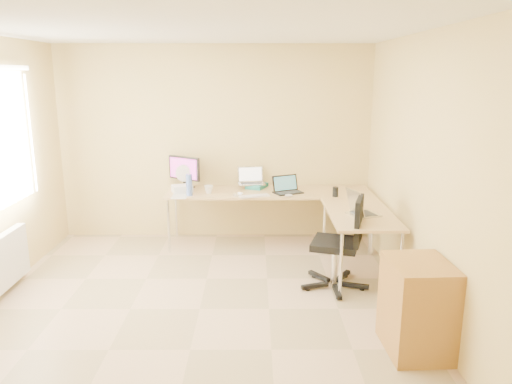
{
  "coord_description": "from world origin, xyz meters",
  "views": [
    {
      "loc": [
        0.53,
        -4.33,
        2.22
      ],
      "look_at": [
        0.55,
        1.1,
        0.9
      ],
      "focal_mm": 34.3,
      "sensor_mm": 36.0,
      "label": 1
    }
  ],
  "objects_px": {
    "laptop_black": "(288,185)",
    "keyboard": "(254,196)",
    "desk_return": "(358,243)",
    "cabinet": "(417,309)",
    "mug": "(209,189)",
    "office_chair": "(335,242)",
    "laptop_return": "(364,204)",
    "monitor": "(184,172)",
    "desk_fan": "(185,177)",
    "desk_main": "(269,218)",
    "laptop_center": "(251,176)",
    "water_bottle": "(189,185)"
  },
  "relations": [
    {
      "from": "monitor",
      "to": "laptop_return",
      "type": "xyz_separation_m",
      "value": [
        2.12,
        -1.31,
        -0.1
      ]
    },
    {
      "from": "monitor",
      "to": "office_chair",
      "type": "xyz_separation_m",
      "value": [
        1.78,
        -1.54,
        -0.44
      ]
    },
    {
      "from": "office_chair",
      "to": "laptop_return",
      "type": "bearing_deg",
      "value": 51.4
    },
    {
      "from": "laptop_return",
      "to": "office_chair",
      "type": "distance_m",
      "value": 0.53
    },
    {
      "from": "mug",
      "to": "cabinet",
      "type": "xyz_separation_m",
      "value": [
        1.9,
        -2.45,
        -0.42
      ]
    },
    {
      "from": "water_bottle",
      "to": "laptop_return",
      "type": "bearing_deg",
      "value": -23.67
    },
    {
      "from": "monitor",
      "to": "keyboard",
      "type": "height_order",
      "value": "monitor"
    },
    {
      "from": "desk_main",
      "to": "laptop_black",
      "type": "bearing_deg",
      "value": -24.34
    },
    {
      "from": "desk_return",
      "to": "cabinet",
      "type": "xyz_separation_m",
      "value": [
        0.15,
        -1.57,
        -0.01
      ]
    },
    {
      "from": "laptop_return",
      "to": "desk_main",
      "type": "bearing_deg",
      "value": 20.81
    },
    {
      "from": "keyboard",
      "to": "office_chair",
      "type": "xyz_separation_m",
      "value": [
        0.85,
        -1.04,
        -0.24
      ]
    },
    {
      "from": "monitor",
      "to": "office_chair",
      "type": "height_order",
      "value": "monitor"
    },
    {
      "from": "water_bottle",
      "to": "laptop_return",
      "type": "xyz_separation_m",
      "value": [
        2.0,
        -0.88,
        -0.02
      ]
    },
    {
      "from": "cabinet",
      "to": "laptop_black",
      "type": "bearing_deg",
      "value": 107.07
    },
    {
      "from": "mug",
      "to": "desk_return",
      "type": "bearing_deg",
      "value": -26.61
    },
    {
      "from": "mug",
      "to": "office_chair",
      "type": "xyz_separation_m",
      "value": [
        1.43,
        -1.21,
        -0.28
      ]
    },
    {
      "from": "laptop_center",
      "to": "keyboard",
      "type": "distance_m",
      "value": 0.52
    },
    {
      "from": "water_bottle",
      "to": "desk_fan",
      "type": "xyz_separation_m",
      "value": [
        -0.12,
        0.43,
        0.01
      ]
    },
    {
      "from": "laptop_center",
      "to": "laptop_black",
      "type": "height_order",
      "value": "laptop_center"
    },
    {
      "from": "laptop_center",
      "to": "desk_main",
      "type": "bearing_deg",
      "value": -50.29
    },
    {
      "from": "monitor",
      "to": "laptop_center",
      "type": "bearing_deg",
      "value": 32.62
    },
    {
      "from": "desk_main",
      "to": "laptop_center",
      "type": "distance_m",
      "value": 0.61
    },
    {
      "from": "laptop_center",
      "to": "laptop_black",
      "type": "relative_size",
      "value": 0.99
    },
    {
      "from": "keyboard",
      "to": "mug",
      "type": "height_order",
      "value": "mug"
    },
    {
      "from": "desk_return",
      "to": "mug",
      "type": "bearing_deg",
      "value": 153.39
    },
    {
      "from": "monitor",
      "to": "keyboard",
      "type": "bearing_deg",
      "value": 4.56
    },
    {
      "from": "monitor",
      "to": "water_bottle",
      "type": "bearing_deg",
      "value": -42.19
    },
    {
      "from": "laptop_black",
      "to": "mug",
      "type": "bearing_deg",
      "value": 155.96
    },
    {
      "from": "laptop_center",
      "to": "office_chair",
      "type": "height_order",
      "value": "laptop_center"
    },
    {
      "from": "laptop_black",
      "to": "mug",
      "type": "distance_m",
      "value": 1.02
    },
    {
      "from": "laptop_center",
      "to": "desk_fan",
      "type": "distance_m",
      "value": 0.89
    },
    {
      "from": "water_bottle",
      "to": "mug",
      "type": "bearing_deg",
      "value": 25.54
    },
    {
      "from": "keyboard",
      "to": "water_bottle",
      "type": "height_order",
      "value": "water_bottle"
    },
    {
      "from": "keyboard",
      "to": "laptop_return",
      "type": "relative_size",
      "value": 1.07
    },
    {
      "from": "laptop_black",
      "to": "keyboard",
      "type": "height_order",
      "value": "laptop_black"
    },
    {
      "from": "desk_main",
      "to": "desk_fan",
      "type": "distance_m",
      "value": 1.25
    },
    {
      "from": "monitor",
      "to": "laptop_center",
      "type": "height_order",
      "value": "monitor"
    },
    {
      "from": "water_bottle",
      "to": "cabinet",
      "type": "xyz_separation_m",
      "value": [
        2.13,
        -2.33,
        -0.51
      ]
    },
    {
      "from": "laptop_center",
      "to": "laptop_black",
      "type": "xyz_separation_m",
      "value": [
        0.47,
        -0.31,
        -0.05
      ]
    },
    {
      "from": "desk_return",
      "to": "laptop_return",
      "type": "relative_size",
      "value": 3.68
    },
    {
      "from": "laptop_black",
      "to": "laptop_center",
      "type": "bearing_deg",
      "value": 122.01
    },
    {
      "from": "desk_fan",
      "to": "laptop_return",
      "type": "distance_m",
      "value": 2.49
    },
    {
      "from": "laptop_return",
      "to": "laptop_black",
      "type": "bearing_deg",
      "value": 15.98
    },
    {
      "from": "desk_return",
      "to": "monitor",
      "type": "height_order",
      "value": "monitor"
    },
    {
      "from": "mug",
      "to": "office_chair",
      "type": "relative_size",
      "value": 0.11
    },
    {
      "from": "laptop_black",
      "to": "desk_fan",
      "type": "xyz_separation_m",
      "value": [
        -1.36,
        0.31,
        0.04
      ]
    },
    {
      "from": "cabinet",
      "to": "office_chair",
      "type": "bearing_deg",
      "value": 108.18
    },
    {
      "from": "desk_return",
      "to": "desk_fan",
      "type": "bearing_deg",
      "value": 150.27
    },
    {
      "from": "laptop_black",
      "to": "mug",
      "type": "height_order",
      "value": "laptop_black"
    },
    {
      "from": "desk_return",
      "to": "cabinet",
      "type": "bearing_deg",
      "value": -84.53
    }
  ]
}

